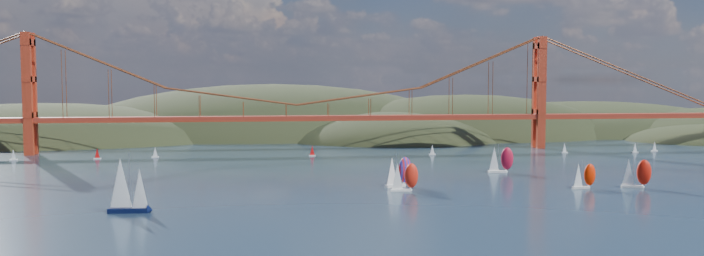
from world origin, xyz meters
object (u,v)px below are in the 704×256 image
sloop_navy (126,186)px  racer_2 (636,173)px  racer_1 (584,175)px  racer_0 (404,176)px  racer_3 (500,159)px  racer_rwb (398,171)px

sloop_navy → racer_2: size_ratio=1.54×
racer_1 → racer_2: bearing=-8.0°
racer_1 → racer_2: (16.86, -0.68, 0.66)m
sloop_navy → racer_0: (77.02, 23.56, -2.34)m
racer_1 → racer_3: racer_3 is taller
racer_3 → racer_1: bearing=-66.2°
racer_1 → racer_2: size_ratio=0.86×
sloop_navy → racer_2: 151.92m
racer_2 → racer_0: bearing=-160.9°
racer_1 → racer_rwb: 57.66m
racer_3 → racer_rwb: (-43.40, -27.49, 0.06)m
racer_3 → racer_2: bearing=-47.7°
racer_0 → racer_rwb: bearing=88.5°
racer_1 → sloop_navy: bearing=-176.5°
racer_0 → racer_3: (43.41, 36.51, 0.41)m
sloop_navy → racer_1: size_ratio=1.79×
racer_2 → racer_3: 49.42m
sloop_navy → racer_1: (133.62, 21.51, -2.76)m
sloop_navy → racer_1: sloop_navy is taller
racer_1 → racer_rwb: size_ratio=0.82×
racer_0 → racer_rwb: size_ratio=0.91×
sloop_navy → racer_3: bearing=31.0°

